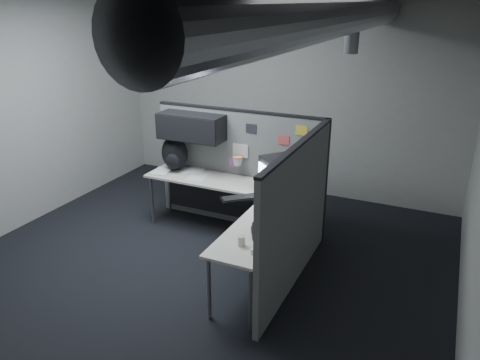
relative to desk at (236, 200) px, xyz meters
The scene contains 12 objects.
room 1.69m from the desk, 59.55° to the right, with size 5.62×5.62×3.22m.
partition_back 0.77m from the desk, 126.93° to the left, with size 2.44×0.42×1.63m.
partition_right 1.09m from the desk, 26.97° to the right, with size 0.07×2.23×1.63m.
desk is the anchor object (origin of this frame).
monitor 0.66m from the desk, 16.70° to the left, with size 0.58×0.58×0.47m.
keyboard 0.29m from the desk, 49.42° to the right, with size 0.48×0.45×0.04m.
mouse 0.64m from the desk, 31.41° to the right, with size 0.25×0.27×0.05m.
phone 1.19m from the desk, 52.08° to the right, with size 0.28×0.28×0.10m.
bottles 1.51m from the desk, 57.04° to the right, with size 0.13×0.14×0.07m.
cup 1.37m from the desk, 62.27° to the right, with size 0.07×0.07×0.10m, color beige.
papers 1.01m from the desk, 160.45° to the left, with size 0.83×0.59×0.01m.
backpack 1.23m from the desk, 161.79° to the left, with size 0.40×0.37×0.48m.
Camera 1 is at (2.45, -4.15, 2.97)m, focal length 35.00 mm.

